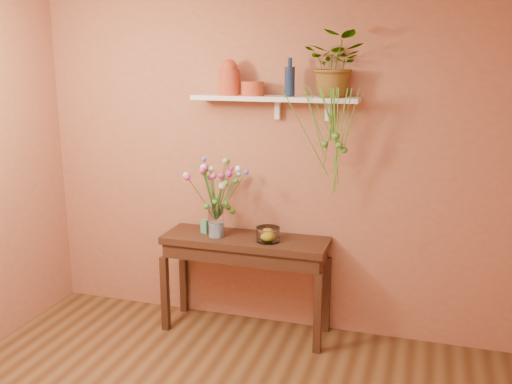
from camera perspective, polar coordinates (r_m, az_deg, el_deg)
room at (r=2.85m, az=-9.25°, el=-5.05°), size 4.04×4.04×2.70m
sideboard at (r=4.67m, az=-1.05°, el=-5.90°), size 1.34×0.43×0.81m
wall_shelf at (r=4.46m, az=2.00°, el=9.24°), size 1.30×0.24×0.19m
terracotta_jug at (r=4.53m, az=-2.70°, el=11.24°), size 0.22×0.22×0.27m
terracotta_pot at (r=4.48m, az=-0.33°, el=10.24°), size 0.18×0.18×0.11m
blue_bottle at (r=4.39m, az=3.37°, el=10.97°), size 0.08×0.08×0.29m
spider_plant at (r=4.37m, az=7.97°, el=12.50°), size 0.48×0.43×0.48m
plant_fronds at (r=4.25m, az=7.63°, el=5.65°), size 0.54×0.31×0.83m
glass_vase at (r=4.62m, az=-4.00°, el=-3.17°), size 0.12×0.12×0.26m
bouquet at (r=4.51m, az=-3.90°, el=1.08°), size 0.47×0.57×0.51m
glass_bowl at (r=4.52m, az=1.21°, el=-4.28°), size 0.19×0.19×0.11m
lemon at (r=4.52m, az=1.20°, el=-4.38°), size 0.08×0.08×0.08m
carton at (r=4.74m, az=-5.13°, el=-3.44°), size 0.06×0.05×0.11m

